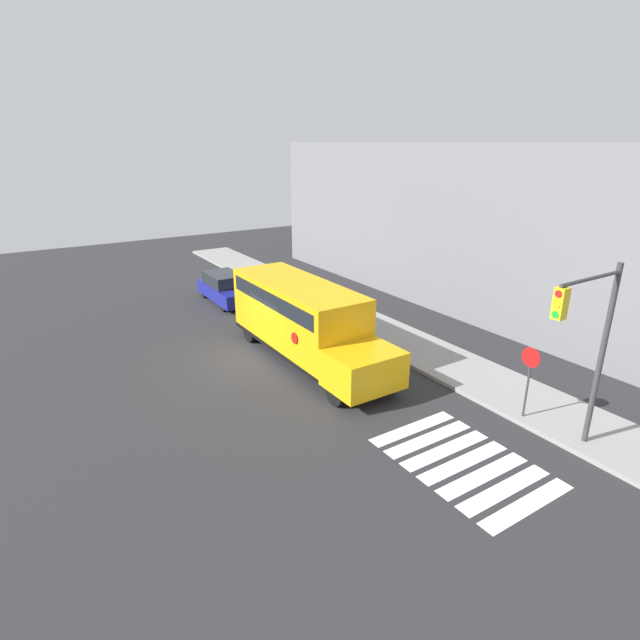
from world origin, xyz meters
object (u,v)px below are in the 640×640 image
parked_car (225,288)px  stop_sign (529,374)px  school_bus (303,317)px  traffic_light (590,337)px

parked_car → stop_sign: size_ratio=1.75×
school_bus → traffic_light: size_ratio=1.64×
school_bus → parked_car: (-9.10, 0.30, -1.01)m
school_bus → stop_sign: (8.18, 3.46, -0.12)m
school_bus → stop_sign: bearing=22.9°
parked_car → traffic_light: bearing=8.0°
stop_sign → traffic_light: 2.78m
parked_car → stop_sign: (17.29, 3.16, 0.89)m
stop_sign → parked_car: bearing=-169.6°
stop_sign → traffic_light: traffic_light is taller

